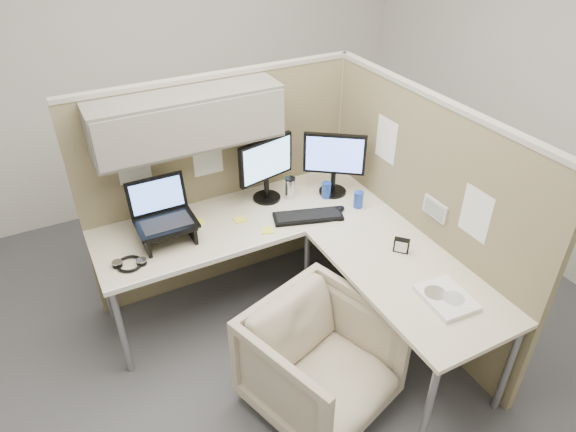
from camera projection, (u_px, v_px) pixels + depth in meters
name	position (u px, v px, depth m)	size (l,w,h in m)	color
ground	(292.00, 339.00, 3.56)	(4.50, 4.50, 0.00)	#434349
partition_back	(207.00, 156.00, 3.48)	(2.00, 0.36, 1.63)	#877B58
partition_right	(417.00, 213.00, 3.40)	(0.07, 2.03, 1.63)	#877B58
desk	(300.00, 245.00, 3.32)	(2.00, 1.98, 0.73)	beige
office_chair	(321.00, 358.00, 2.94)	(0.73, 0.69, 0.76)	beige
monitor_left	(266.00, 165.00, 3.56)	(0.44, 0.20, 0.47)	black
monitor_right	(334.00, 159.00, 3.64)	(0.38, 0.29, 0.47)	black
laptop_station	(164.00, 220.00, 3.22)	(0.37, 0.32, 0.39)	black
keyboard	(308.00, 216.00, 3.50)	(0.47, 0.16, 0.02)	black
mouse	(339.00, 209.00, 3.57)	(0.09, 0.06, 0.03)	black
travel_mug	(290.00, 188.00, 3.69)	(0.08, 0.08, 0.16)	silver
soda_can_green	(358.00, 200.00, 3.59)	(0.07, 0.07, 0.12)	#1E3FA5
soda_can_silver	(326.00, 190.00, 3.70)	(0.07, 0.07, 0.12)	#1E3FA5
sticky_note_b	(267.00, 230.00, 3.38)	(0.08, 0.08, 0.01)	#EEF23F
sticky_note_d	(240.00, 220.00, 3.48)	(0.08, 0.08, 0.01)	#EEF23F
sticky_note_c	(198.00, 222.00, 3.46)	(0.08, 0.08, 0.01)	#EEF23F
headphones	(130.00, 264.00, 3.07)	(0.21, 0.21, 0.03)	black
paper_stack	(446.00, 298.00, 2.82)	(0.26, 0.32, 0.03)	white
desk_clock	(401.00, 245.00, 3.17)	(0.09, 0.09, 0.09)	black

